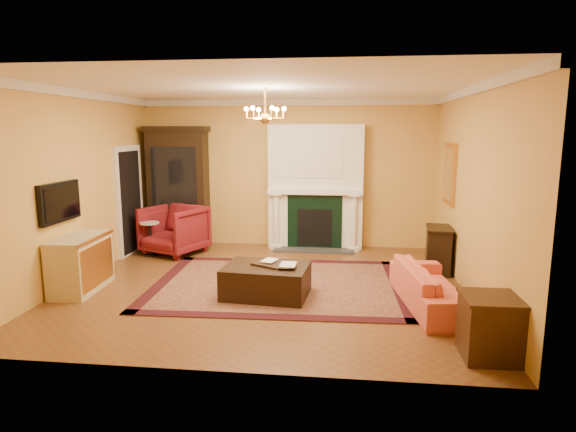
% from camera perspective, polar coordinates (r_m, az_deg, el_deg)
% --- Properties ---
extents(floor, '(6.00, 5.50, 0.02)m').
position_cam_1_polar(floor, '(7.58, -2.56, -8.28)').
color(floor, brown).
rests_on(floor, ground).
extents(ceiling, '(6.00, 5.50, 0.02)m').
position_cam_1_polar(ceiling, '(7.23, -2.75, 15.10)').
color(ceiling, white).
rests_on(ceiling, wall_back).
extents(wall_back, '(6.00, 0.02, 3.00)m').
position_cam_1_polar(wall_back, '(9.97, -0.11, 5.02)').
color(wall_back, '#D89A4D').
rests_on(wall_back, floor).
extents(wall_front, '(6.00, 0.02, 3.00)m').
position_cam_1_polar(wall_front, '(4.58, -8.19, -1.01)').
color(wall_front, '#D89A4D').
rests_on(wall_front, floor).
extents(wall_left, '(0.02, 5.50, 3.00)m').
position_cam_1_polar(wall_left, '(8.28, -23.71, 3.15)').
color(wall_left, '#D89A4D').
rests_on(wall_left, floor).
extents(wall_right, '(0.02, 5.50, 3.00)m').
position_cam_1_polar(wall_right, '(7.39, 21.06, 2.60)').
color(wall_right, '#D89A4D').
rests_on(wall_right, floor).
extents(fireplace, '(1.90, 0.70, 2.50)m').
position_cam_1_polar(fireplace, '(9.76, 3.27, 3.09)').
color(fireplace, white).
rests_on(fireplace, wall_back).
extents(crown_molding, '(6.00, 5.50, 0.12)m').
position_cam_1_polar(crown_molding, '(8.16, -1.63, 14.03)').
color(crown_molding, silver).
rests_on(crown_molding, ceiling).
extents(doorway, '(0.08, 1.05, 2.10)m').
position_cam_1_polar(doorway, '(9.81, -18.28, 1.75)').
color(doorway, silver).
rests_on(doorway, wall_left).
extents(tv_panel, '(0.09, 0.95, 0.58)m').
position_cam_1_polar(tv_panel, '(7.76, -25.43, 1.50)').
color(tv_panel, black).
rests_on(tv_panel, wall_left).
extents(gilt_mirror, '(0.06, 0.76, 1.05)m').
position_cam_1_polar(gilt_mirror, '(8.73, 18.60, 4.77)').
color(gilt_mirror, gold).
rests_on(gilt_mirror, wall_right).
extents(chandelier, '(0.63, 0.55, 0.53)m').
position_cam_1_polar(chandelier, '(7.20, -2.73, 11.91)').
color(chandelier, gold).
rests_on(chandelier, ceiling).
extents(oriental_rug, '(3.98, 3.04, 0.02)m').
position_cam_1_polar(oriental_rug, '(7.61, -1.11, -8.07)').
color(oriental_rug, '#470F14').
rests_on(oriental_rug, floor).
extents(china_cabinet, '(1.20, 0.58, 2.36)m').
position_cam_1_polar(china_cabinet, '(10.24, -12.79, 3.11)').
color(china_cabinet, black).
rests_on(china_cabinet, floor).
extents(wingback_armchair, '(1.30, 1.27, 1.04)m').
position_cam_1_polar(wingback_armchair, '(9.61, -13.35, -1.35)').
color(wingback_armchair, maroon).
rests_on(wingback_armchair, floor).
extents(pedestal_table, '(0.37, 0.37, 0.66)m').
position_cam_1_polar(pedestal_table, '(9.58, -16.03, -2.34)').
color(pedestal_table, black).
rests_on(pedestal_table, floor).
extents(commode, '(0.58, 1.14, 0.83)m').
position_cam_1_polar(commode, '(7.88, -23.36, -5.19)').
color(commode, beige).
rests_on(commode, floor).
extents(coral_sofa, '(0.81, 1.98, 0.75)m').
position_cam_1_polar(coral_sofa, '(6.88, 16.84, -7.27)').
color(coral_sofa, '#DB6445').
rests_on(coral_sofa, floor).
extents(end_table, '(0.56, 0.56, 0.64)m').
position_cam_1_polar(end_table, '(5.61, 22.80, -12.22)').
color(end_table, '#3A1D10').
rests_on(end_table, floor).
extents(console_table, '(0.47, 0.72, 0.75)m').
position_cam_1_polar(console_table, '(8.55, 17.37, -3.93)').
color(console_table, black).
rests_on(console_table, floor).
extents(leather_ottoman, '(1.26, 0.97, 0.44)m').
position_cam_1_polar(leather_ottoman, '(7.03, -2.58, -7.65)').
color(leather_ottoman, black).
rests_on(leather_ottoman, oriental_rug).
extents(ottoman_tray, '(0.61, 0.56, 0.03)m').
position_cam_1_polar(ottoman_tray, '(7.00, -1.93, -5.69)').
color(ottoman_tray, black).
rests_on(ottoman_tray, leather_ottoman).
extents(book_a, '(0.19, 0.08, 0.26)m').
position_cam_1_polar(book_a, '(7.06, -2.93, -4.32)').
color(book_a, gray).
rests_on(book_a, ottoman_tray).
extents(book_b, '(0.22, 0.03, 0.31)m').
position_cam_1_polar(book_b, '(6.81, -0.93, -4.64)').
color(book_b, gray).
rests_on(book_b, ottoman_tray).
extents(topiary_left, '(0.16, 0.16, 0.43)m').
position_cam_1_polar(topiary_left, '(9.74, -0.16, 4.69)').
color(topiary_left, tan).
rests_on(topiary_left, fireplace).
extents(topiary_right, '(0.17, 0.17, 0.47)m').
position_cam_1_polar(topiary_right, '(9.68, 7.98, 4.69)').
color(topiary_right, tan).
rests_on(topiary_right, fireplace).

